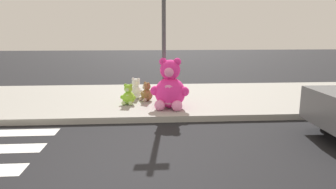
% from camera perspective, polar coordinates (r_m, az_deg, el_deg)
% --- Properties ---
extents(ground_plane, '(60.00, 60.00, 0.00)m').
position_cam_1_polar(ground_plane, '(4.43, -10.90, -16.97)').
color(ground_plane, black).
extents(sidewalk, '(28.00, 4.40, 0.15)m').
position_cam_1_polar(sidewalk, '(9.30, -7.20, -0.93)').
color(sidewalk, '#9E9B93').
rests_on(sidewalk, ground_plane).
extents(sign_pole, '(0.56, 0.11, 3.20)m').
position_cam_1_polar(sign_pole, '(8.27, -0.78, 9.98)').
color(sign_pole, '#4C4C51').
rests_on(sign_pole, sidewalk).
extents(plush_pink_large, '(0.98, 0.91, 1.30)m').
position_cam_1_polar(plush_pink_large, '(7.82, 0.36, 1.17)').
color(plush_pink_large, '#F22D93').
rests_on(plush_pink_large, sidewalk).
extents(plush_brown, '(0.39, 0.38, 0.54)m').
position_cam_1_polar(plush_brown, '(8.70, -4.07, 0.22)').
color(plush_brown, olive).
rests_on(plush_brown, sidewalk).
extents(plush_white, '(0.44, 0.43, 0.60)m').
position_cam_1_polar(plush_white, '(9.12, -6.04, 0.87)').
color(plush_white, white).
rests_on(plush_white, sidewalk).
extents(plush_lime, '(0.43, 0.40, 0.57)m').
position_cam_1_polar(plush_lime, '(8.34, -7.43, -0.31)').
color(plush_lime, '#8CD133').
rests_on(plush_lime, sidewalk).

